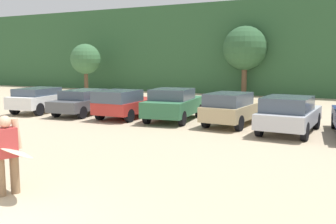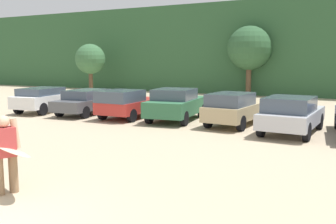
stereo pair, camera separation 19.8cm
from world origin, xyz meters
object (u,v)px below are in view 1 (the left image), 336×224
parked_car_dark_gray (85,101)px  parked_car_forest_green (174,104)px  parked_car_tan (233,108)px  parked_car_red (125,103)px  parked_car_silver (289,114)px  person_adult (6,150)px  surfboard_cream (10,149)px  parked_car_white (41,99)px

parked_car_dark_gray → parked_car_forest_green: parked_car_forest_green is taller
parked_car_dark_gray → parked_car_tan: bearing=-94.0°
parked_car_red → parked_car_silver: 8.25m
parked_car_forest_green → person_adult: (1.27, -11.18, 0.18)m
parked_car_red → parked_car_forest_green: 2.60m
parked_car_dark_gray → person_adult: person_adult is taller
person_adult → parked_car_red: bearing=-45.8°
parked_car_forest_green → surfboard_cream: (1.26, -11.07, 0.17)m
parked_car_dark_gray → parked_car_tan: 8.42m
parked_car_dark_gray → parked_car_tan: (8.42, 0.10, 0.07)m
parked_car_red → person_adult: (3.84, -10.73, 0.22)m
parked_car_dark_gray → parked_car_tan: parked_car_tan is taller
parked_car_silver → person_adult: (-4.40, -10.29, 0.19)m
parked_car_dark_gray → surfboard_cream: size_ratio=2.15×
parked_car_white → parked_car_forest_green: (8.16, 0.62, 0.05)m
parked_car_white → parked_car_dark_gray: 2.81m
parked_car_tan → surfboard_cream: size_ratio=1.99×
parked_car_white → parked_car_red: parked_car_red is taller
parked_car_white → surfboard_cream: size_ratio=2.01×
parked_car_forest_green → surfboard_cream: bearing=179.7°
parked_car_silver → parked_car_red: bearing=89.8°
person_adult → parked_car_silver: bearing=-88.6°
parked_car_dark_gray → surfboard_cream: 12.77m
parked_car_forest_green → parked_car_dark_gray: bearing=85.0°
parked_car_white → person_adult: bearing=-145.2°
parked_car_tan → surfboard_cream: parked_car_tan is taller
parked_car_dark_gray → person_adult: size_ratio=2.63×
parked_car_silver → person_adult: 11.20m
parked_car_dark_gray → parked_car_silver: size_ratio=1.06×
person_adult → surfboard_cream: (-0.02, 0.11, -0.00)m
parked_car_red → person_adult: size_ratio=2.27×
parked_car_forest_green → parked_car_silver: size_ratio=1.02×
parked_car_red → parked_car_white: bearing=90.6°
parked_car_dark_gray → parked_car_red: parked_car_red is taller
parked_car_white → person_adult: (9.44, -10.56, 0.22)m
parked_car_dark_gray → parked_car_red: 2.84m
parked_car_dark_gray → parked_car_silver: parked_car_silver is taller
parked_car_forest_green → person_adult: bearing=179.7°
parked_car_white → surfboard_cream: parked_car_white is taller
parked_car_red → parked_car_tan: parked_car_tan is taller
parked_car_forest_green → person_adult: person_adult is taller
parked_car_red → parked_car_silver: (8.23, -0.43, 0.03)m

